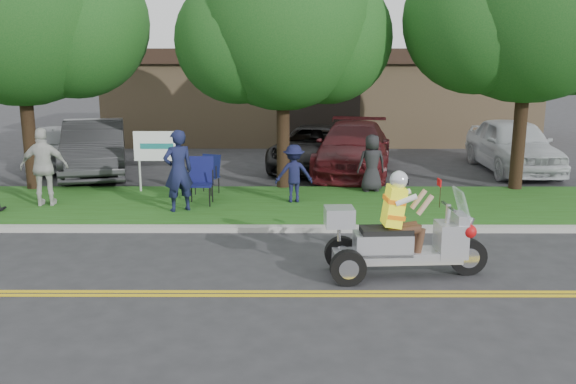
{
  "coord_description": "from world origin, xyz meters",
  "views": [
    {
      "loc": [
        0.69,
        -9.68,
        3.76
      ],
      "look_at": [
        0.65,
        2.0,
        1.12
      ],
      "focal_mm": 38.0,
      "sensor_mm": 36.0,
      "label": 1
    }
  ],
  "objects_px": {
    "trike_scooter": "(399,240)",
    "spectator_adult_right": "(44,167)",
    "parked_car_far_left": "(55,146)",
    "spectator_adult_left": "(178,171)",
    "parked_car_right": "(353,148)",
    "parked_car_far_right": "(513,145)",
    "lawn_chair_a": "(209,172)",
    "parked_car_left": "(95,148)",
    "parked_car_mid": "(314,148)",
    "lawn_chair_b": "(201,177)"
  },
  "relations": [
    {
      "from": "parked_car_far_left",
      "to": "spectator_adult_right",
      "type": "bearing_deg",
      "value": -88.14
    },
    {
      "from": "lawn_chair_a",
      "to": "spectator_adult_right",
      "type": "relative_size",
      "value": 0.54
    },
    {
      "from": "trike_scooter",
      "to": "spectator_adult_left",
      "type": "height_order",
      "value": "spectator_adult_left"
    },
    {
      "from": "spectator_adult_right",
      "to": "parked_car_mid",
      "type": "relative_size",
      "value": 0.38
    },
    {
      "from": "spectator_adult_left",
      "to": "parked_car_mid",
      "type": "distance_m",
      "value": 6.97
    },
    {
      "from": "parked_car_left",
      "to": "lawn_chair_a",
      "type": "bearing_deg",
      "value": -52.21
    },
    {
      "from": "spectator_adult_right",
      "to": "parked_car_far_left",
      "type": "bearing_deg",
      "value": -79.02
    },
    {
      "from": "lawn_chair_b",
      "to": "parked_car_left",
      "type": "xyz_separation_m",
      "value": [
        -3.96,
        4.18,
        0.11
      ]
    },
    {
      "from": "spectator_adult_right",
      "to": "parked_car_far_right",
      "type": "xyz_separation_m",
      "value": [
        13.35,
        5.12,
        -0.2
      ]
    },
    {
      "from": "parked_car_far_left",
      "to": "parked_car_far_right",
      "type": "distance_m",
      "value": 15.31
    },
    {
      "from": "parked_car_far_right",
      "to": "lawn_chair_a",
      "type": "bearing_deg",
      "value": -157.81
    },
    {
      "from": "parked_car_far_left",
      "to": "parked_car_far_right",
      "type": "bearing_deg",
      "value": -19.24
    },
    {
      "from": "parked_car_right",
      "to": "parked_car_far_right",
      "type": "bearing_deg",
      "value": 14.08
    },
    {
      "from": "lawn_chair_b",
      "to": "parked_car_mid",
      "type": "height_order",
      "value": "parked_car_mid"
    },
    {
      "from": "trike_scooter",
      "to": "parked_car_far_right",
      "type": "relative_size",
      "value": 0.56
    },
    {
      "from": "trike_scooter",
      "to": "lawn_chair_a",
      "type": "height_order",
      "value": "trike_scooter"
    },
    {
      "from": "lawn_chair_b",
      "to": "parked_car_left",
      "type": "distance_m",
      "value": 5.76
    },
    {
      "from": "lawn_chair_b",
      "to": "parked_car_left",
      "type": "bearing_deg",
      "value": 134.51
    },
    {
      "from": "spectator_adult_left",
      "to": "parked_car_right",
      "type": "xyz_separation_m",
      "value": [
        4.69,
        5.29,
        -0.27
      ]
    },
    {
      "from": "spectator_adult_left",
      "to": "parked_car_mid",
      "type": "bearing_deg",
      "value": -147.36
    },
    {
      "from": "parked_car_mid",
      "to": "parked_car_right",
      "type": "distance_m",
      "value": 1.45
    },
    {
      "from": "parked_car_left",
      "to": "parked_car_right",
      "type": "xyz_separation_m",
      "value": [
        8.24,
        0.34,
        -0.06
      ]
    },
    {
      "from": "spectator_adult_left",
      "to": "parked_car_left",
      "type": "relative_size",
      "value": 0.37
    },
    {
      "from": "lawn_chair_a",
      "to": "spectator_adult_right",
      "type": "height_order",
      "value": "spectator_adult_right"
    },
    {
      "from": "parked_car_far_right",
      "to": "parked_car_right",
      "type": "bearing_deg",
      "value": -175.27
    },
    {
      "from": "lawn_chair_a",
      "to": "parked_car_left",
      "type": "distance_m",
      "value": 5.03
    },
    {
      "from": "parked_car_mid",
      "to": "parked_car_right",
      "type": "bearing_deg",
      "value": -17.47
    },
    {
      "from": "parked_car_far_left",
      "to": "parked_car_mid",
      "type": "height_order",
      "value": "parked_car_far_left"
    },
    {
      "from": "spectator_adult_left",
      "to": "parked_car_right",
      "type": "height_order",
      "value": "spectator_adult_left"
    },
    {
      "from": "trike_scooter",
      "to": "parked_car_right",
      "type": "xyz_separation_m",
      "value": [
        0.18,
        9.42,
        0.16
      ]
    },
    {
      "from": "spectator_adult_left",
      "to": "parked_car_right",
      "type": "relative_size",
      "value": 0.35
    },
    {
      "from": "spectator_adult_right",
      "to": "parked_car_far_right",
      "type": "relative_size",
      "value": 0.38
    },
    {
      "from": "trike_scooter",
      "to": "parked_car_far_left",
      "type": "relative_size",
      "value": 0.68
    },
    {
      "from": "parked_car_mid",
      "to": "parked_car_far_right",
      "type": "height_order",
      "value": "parked_car_far_right"
    },
    {
      "from": "lawn_chair_b",
      "to": "parked_car_far_right",
      "type": "height_order",
      "value": "parked_car_far_right"
    },
    {
      "from": "parked_car_left",
      "to": "parked_car_mid",
      "type": "relative_size",
      "value": 1.03
    },
    {
      "from": "trike_scooter",
      "to": "spectator_adult_right",
      "type": "height_order",
      "value": "spectator_adult_right"
    },
    {
      "from": "parked_car_far_left",
      "to": "parked_car_right",
      "type": "relative_size",
      "value": 0.75
    },
    {
      "from": "parked_car_right",
      "to": "lawn_chair_a",
      "type": "bearing_deg",
      "value": -131.43
    },
    {
      "from": "lawn_chair_a",
      "to": "parked_car_mid",
      "type": "bearing_deg",
      "value": 76.22
    },
    {
      "from": "parked_car_mid",
      "to": "parked_car_right",
      "type": "relative_size",
      "value": 0.92
    },
    {
      "from": "parked_car_left",
      "to": "parked_car_far_right",
      "type": "relative_size",
      "value": 1.03
    },
    {
      "from": "spectator_adult_right",
      "to": "parked_car_left",
      "type": "relative_size",
      "value": 0.37
    },
    {
      "from": "spectator_adult_left",
      "to": "parked_car_far_left",
      "type": "bearing_deg",
      "value": -77.41
    },
    {
      "from": "parked_car_right",
      "to": "parked_car_far_right",
      "type": "distance_m",
      "value": 5.27
    },
    {
      "from": "parked_car_right",
      "to": "spectator_adult_right",
      "type": "bearing_deg",
      "value": -139.57
    },
    {
      "from": "trike_scooter",
      "to": "lawn_chair_b",
      "type": "xyz_separation_m",
      "value": [
        -4.1,
        4.9,
        0.11
      ]
    },
    {
      "from": "lawn_chair_a",
      "to": "parked_car_far_right",
      "type": "relative_size",
      "value": 0.2
    },
    {
      "from": "trike_scooter",
      "to": "spectator_adult_right",
      "type": "distance_m",
      "value": 9.19
    },
    {
      "from": "trike_scooter",
      "to": "parked_car_right",
      "type": "relative_size",
      "value": 0.51
    }
  ]
}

